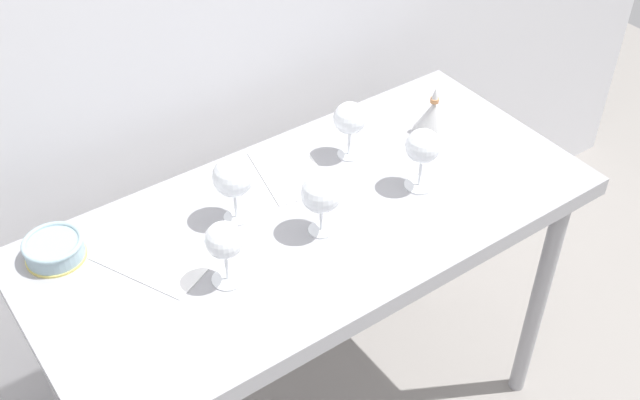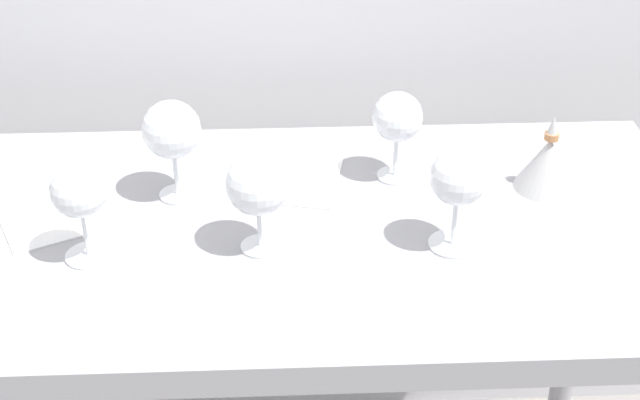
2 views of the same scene
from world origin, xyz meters
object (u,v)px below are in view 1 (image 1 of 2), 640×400
(tasting_bowl, at_px, (54,248))
(tasting_sheet_upper, at_px, (290,171))
(decanter_funnel, at_px, (433,116))
(wine_glass_near_right, at_px, (423,148))
(wine_glass_far_right, at_px, (350,119))
(tasting_sheet_lower, at_px, (154,258))
(wine_glass_far_left, at_px, (233,178))
(wine_glass_near_left, at_px, (224,242))
(wine_glass_near_center, at_px, (321,194))

(tasting_bowl, bearing_deg, tasting_sheet_upper, -4.56)
(tasting_sheet_upper, height_order, tasting_bowl, tasting_bowl)
(decanter_funnel, bearing_deg, wine_glass_near_right, -138.77)
(wine_glass_far_right, relative_size, tasting_sheet_lower, 0.62)
(tasting_sheet_lower, bearing_deg, tasting_bowl, 118.17)
(wine_glass_far_left, relative_size, tasting_bowl, 1.27)
(wine_glass_far_left, distance_m, tasting_sheet_upper, 0.25)
(wine_glass_near_left, distance_m, tasting_bowl, 0.41)
(tasting_sheet_upper, bearing_deg, decanter_funnel, 1.98)
(wine_glass_near_center, xyz_separation_m, tasting_bowl, (-0.55, 0.28, -0.09))
(wine_glass_near_left, xyz_separation_m, tasting_bowl, (-0.28, 0.29, -0.09))
(decanter_funnel, bearing_deg, wine_glass_far_right, 170.18)
(tasting_sheet_upper, distance_m, tasting_sheet_lower, 0.44)
(wine_glass_near_center, relative_size, tasting_sheet_lower, 0.63)
(wine_glass_near_center, distance_m, tasting_sheet_lower, 0.41)
(tasting_sheet_lower, bearing_deg, wine_glass_near_left, -81.39)
(wine_glass_near_right, xyz_separation_m, wine_glass_far_left, (-0.44, 0.16, 0.00))
(wine_glass_far_left, bearing_deg, wine_glass_far_right, 6.77)
(wine_glass_near_right, relative_size, decanter_funnel, 1.23)
(wine_glass_near_left, distance_m, tasting_sheet_upper, 0.42)
(wine_glass_far_right, distance_m, decanter_funnel, 0.26)
(wine_glass_far_left, xyz_separation_m, tasting_bowl, (-0.41, 0.12, -0.10))
(wine_glass_far_left, height_order, tasting_bowl, wine_glass_far_left)
(wine_glass_near_right, distance_m, decanter_funnel, 0.26)
(tasting_sheet_upper, bearing_deg, tasting_sheet_lower, -157.04)
(tasting_sheet_lower, distance_m, tasting_bowl, 0.22)
(wine_glass_far_left, bearing_deg, tasting_sheet_lower, -177.31)
(tasting_sheet_upper, distance_m, decanter_funnel, 0.43)
(wine_glass_far_right, height_order, decanter_funnel, wine_glass_far_right)
(wine_glass_near_left, xyz_separation_m, tasting_sheet_upper, (0.33, 0.24, -0.11))
(decanter_funnel, bearing_deg, tasting_sheet_lower, -179.25)
(wine_glass_near_right, bearing_deg, wine_glass_far_left, 159.82)
(decanter_funnel, bearing_deg, wine_glass_far_left, -179.95)
(wine_glass_near_right, distance_m, wine_glass_far_left, 0.47)
(tasting_bowl, bearing_deg, wine_glass_near_center, -26.90)
(wine_glass_near_left, bearing_deg, wine_glass_far_right, 23.12)
(wine_glass_far_right, relative_size, decanter_funnel, 1.18)
(wine_glass_near_right, relative_size, wine_glass_far_left, 0.96)
(wine_glass_near_right, xyz_separation_m, decanter_funnel, (0.18, 0.16, -0.07))
(wine_glass_far_right, relative_size, tasting_bowl, 1.16)
(wine_glass_near_right, bearing_deg, tasting_sheet_upper, 135.01)
(wine_glass_near_center, bearing_deg, wine_glass_near_left, -177.36)
(tasting_bowl, distance_m, decanter_funnel, 1.04)
(wine_glass_near_center, relative_size, tasting_bowl, 1.19)
(wine_glass_near_left, bearing_deg, tasting_sheet_lower, 123.85)
(tasting_bowl, xyz_separation_m, decanter_funnel, (1.03, -0.12, 0.02))
(tasting_sheet_upper, bearing_deg, wine_glass_far_left, -148.28)
(wine_glass_near_right, distance_m, tasting_sheet_lower, 0.69)
(wine_glass_far_right, relative_size, tasting_sheet_upper, 0.69)
(tasting_sheet_lower, height_order, decanter_funnel, decanter_funnel)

